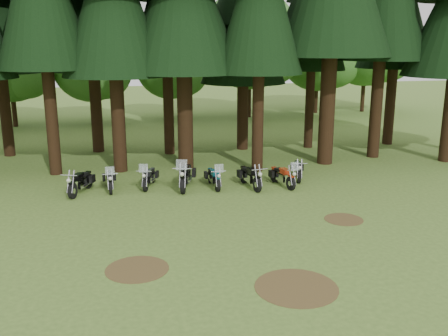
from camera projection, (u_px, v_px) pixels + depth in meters
The scene contains 19 objects.
ground at pixel (225, 235), 16.57m from camera, with size 120.00×120.00×0.00m, color #486A27.
pine_back_4 at pixel (244, 5), 27.94m from camera, with size 4.94×4.94×13.78m.
decid_2 at pixel (13, 60), 36.61m from camera, with size 6.72×6.53×8.40m.
decid_3 at pixel (94, 65), 38.26m from camera, with size 6.12×5.95×7.65m.
decid_4 at pixel (173, 66), 40.75m from camera, with size 5.93×5.76×7.41m.
decid_5 at pixel (255, 42), 41.13m from camera, with size 8.45×8.21×10.56m.
decid_6 at pixel (322, 54), 43.99m from camera, with size 7.06×6.86×8.82m.
decid_7 at pixel (372, 42), 44.55m from camera, with size 8.44×8.20×10.55m.
dirt_patch_0 at pixel (137, 269), 14.04m from camera, with size 1.80×1.80×0.01m, color #4C3D1E.
dirt_patch_1 at pixel (344, 219), 17.99m from camera, with size 1.40×1.40×0.01m, color #4C3D1E.
dirt_patch_2 at pixel (296, 287), 12.99m from camera, with size 2.20×2.20×0.01m, color #4C3D1E.
motorcycle_0 at pixel (81, 183), 21.03m from camera, with size 0.93×2.09×0.89m.
motorcycle_1 at pixel (110, 180), 21.51m from camera, with size 0.38×2.01×1.26m.
motorcycle_2 at pixel (149, 178), 21.94m from camera, with size 0.83×2.00×1.27m.
motorcycle_3 at pixel (186, 177), 21.75m from camera, with size 0.97×2.45×1.56m.
motorcycle_4 at pixel (214, 178), 21.90m from camera, with size 0.38×2.02×1.28m.
motorcycle_5 at pixel (250, 177), 21.89m from camera, with size 0.43×2.21×0.90m.
motorcycle_6 at pixel (283, 177), 22.08m from camera, with size 0.66×2.08×1.31m.
motorcycle_7 at pixel (298, 170), 23.25m from camera, with size 0.69×1.99×0.83m.
Camera 1 is at (-3.42, -15.15, 6.20)m, focal length 40.00 mm.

